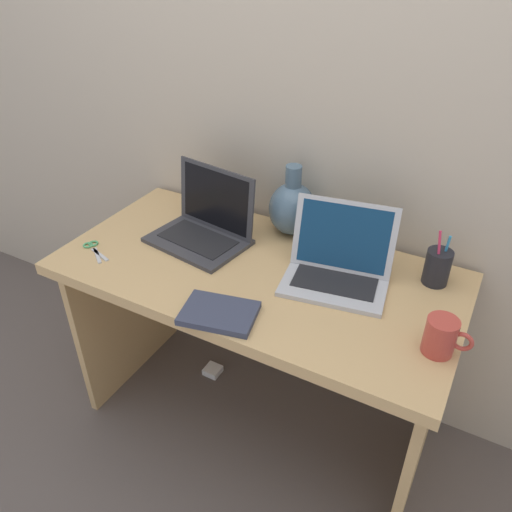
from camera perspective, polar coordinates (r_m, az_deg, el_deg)
The scene contains 11 objects.
ground_plane at distance 2.16m, azimuth 0.00°, elevation -17.99°, with size 6.00×6.00×0.00m, color #564C47.
back_wall at distance 1.75m, azimuth 6.05°, elevation 16.99°, with size 4.40×0.04×2.40m, color #BCAD99.
desk at distance 1.75m, azimuth 0.00°, elevation -6.12°, with size 1.31×0.66×0.75m.
laptop_left at distance 1.78m, azimuth -5.64°, elevation 3.98°, with size 0.36×0.28×0.25m.
laptop_right at distance 1.59m, azimuth 9.39°, elevation -0.56°, with size 0.35×0.29×0.24m.
green_vase at distance 1.79m, azimuth 4.12°, elevation 5.50°, with size 0.17×0.17×0.26m.
notebook_stack at distance 1.45m, azimuth -4.21°, elevation -6.47°, with size 0.21×0.15×0.02m, color #33384C.
coffee_mug at distance 1.40m, azimuth 20.24°, elevation -8.54°, with size 0.12×0.08×0.10m.
pen_cup at distance 1.64m, azimuth 19.85°, elevation -1.16°, with size 0.08×0.08×0.19m.
scissors at distance 1.83m, azimuth -17.93°, elevation 0.86°, with size 0.14×0.10×0.01m.
power_brick at distance 2.33m, azimuth -4.92°, elevation -12.78°, with size 0.07×0.07×0.03m, color white.
Camera 1 is at (0.64, -1.18, 1.69)m, focal length 35.32 mm.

